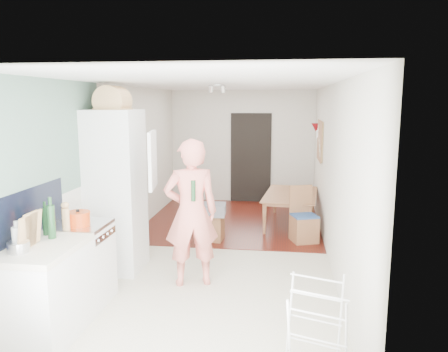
% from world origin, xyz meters
% --- Properties ---
extents(room_shell, '(3.20, 7.00, 2.50)m').
position_xyz_m(room_shell, '(0.00, 0.00, 1.25)').
color(room_shell, beige).
rests_on(room_shell, ground).
extents(floor, '(3.20, 7.00, 0.01)m').
position_xyz_m(floor, '(0.00, 0.00, 0.00)').
color(floor, beige).
rests_on(floor, ground).
extents(wood_floor_overlay, '(3.20, 3.30, 0.01)m').
position_xyz_m(wood_floor_overlay, '(0.00, 1.85, 0.01)').
color(wood_floor_overlay, '#51130A').
rests_on(wood_floor_overlay, room_shell).
extents(sage_wall_panel, '(0.02, 3.00, 1.30)m').
position_xyz_m(sage_wall_panel, '(-1.59, -2.00, 1.85)').
color(sage_wall_panel, slate).
rests_on(sage_wall_panel, room_shell).
extents(tile_splashback, '(0.02, 1.90, 0.50)m').
position_xyz_m(tile_splashback, '(-1.59, -2.55, 1.15)').
color(tile_splashback, black).
rests_on(tile_splashback, room_shell).
extents(doorway_recess, '(0.90, 0.04, 2.00)m').
position_xyz_m(doorway_recess, '(0.20, 3.48, 1.00)').
color(doorway_recess, black).
rests_on(doorway_recess, room_shell).
extents(base_cabinet, '(0.60, 0.90, 0.86)m').
position_xyz_m(base_cabinet, '(-1.30, -2.55, 0.43)').
color(base_cabinet, silver).
rests_on(base_cabinet, room_shell).
extents(worktop, '(0.62, 0.92, 0.06)m').
position_xyz_m(worktop, '(-1.30, -2.55, 0.89)').
color(worktop, beige).
rests_on(worktop, room_shell).
extents(range_cooker, '(0.60, 0.60, 0.88)m').
position_xyz_m(range_cooker, '(-1.30, -1.80, 0.44)').
color(range_cooker, silver).
rests_on(range_cooker, room_shell).
extents(cooker_top, '(0.60, 0.60, 0.04)m').
position_xyz_m(cooker_top, '(-1.30, -1.80, 0.90)').
color(cooker_top, silver).
rests_on(cooker_top, room_shell).
extents(fridge_housing, '(0.66, 0.66, 2.15)m').
position_xyz_m(fridge_housing, '(-1.27, -0.78, 1.07)').
color(fridge_housing, silver).
rests_on(fridge_housing, room_shell).
extents(fridge_door, '(0.14, 0.56, 0.70)m').
position_xyz_m(fridge_door, '(-0.66, -1.08, 1.55)').
color(fridge_door, silver).
rests_on(fridge_door, room_shell).
extents(fridge_interior, '(0.02, 0.52, 0.66)m').
position_xyz_m(fridge_interior, '(-0.96, -0.78, 1.55)').
color(fridge_interior, white).
rests_on(fridge_interior, room_shell).
extents(pinboard, '(0.03, 0.90, 0.70)m').
position_xyz_m(pinboard, '(1.58, 1.90, 1.55)').
color(pinboard, tan).
rests_on(pinboard, room_shell).
extents(pinboard_frame, '(0.00, 0.94, 0.74)m').
position_xyz_m(pinboard_frame, '(1.57, 1.90, 1.55)').
color(pinboard_frame, '#92623E').
rests_on(pinboard_frame, room_shell).
extents(wall_sconce, '(0.18, 0.18, 0.16)m').
position_xyz_m(wall_sconce, '(1.54, 2.55, 1.75)').
color(wall_sconce, maroon).
rests_on(wall_sconce, room_shell).
extents(person, '(0.91, 0.74, 2.15)m').
position_xyz_m(person, '(-0.18, -1.12, 1.07)').
color(person, '#F68274').
rests_on(person, floor).
extents(dining_table, '(0.91, 1.47, 0.49)m').
position_xyz_m(dining_table, '(1.11, 1.74, 0.25)').
color(dining_table, '#92623E').
rests_on(dining_table, floor).
extents(dining_chair, '(0.48, 0.48, 0.91)m').
position_xyz_m(dining_chair, '(1.28, 0.73, 0.45)').
color(dining_chair, '#92623E').
rests_on(dining_chair, floor).
extents(stool, '(0.36, 0.36, 0.45)m').
position_xyz_m(stool, '(-0.20, 0.59, 0.22)').
color(stool, '#92623E').
rests_on(stool, floor).
extents(grey_drape, '(0.42, 0.42, 0.18)m').
position_xyz_m(grey_drape, '(-0.18, 0.55, 0.54)').
color(grey_drape, slate).
rests_on(grey_drape, stool).
extents(drying_rack, '(0.54, 0.51, 0.86)m').
position_xyz_m(drying_rack, '(1.21, -2.93, 0.43)').
color(drying_rack, silver).
rests_on(drying_rack, floor).
extents(bread_bin, '(0.49, 0.47, 0.22)m').
position_xyz_m(bread_bin, '(-1.26, -0.78, 2.26)').
color(bread_bin, tan).
rests_on(bread_bin, fridge_housing).
extents(red_casserole, '(0.30, 0.30, 0.15)m').
position_xyz_m(red_casserole, '(-1.27, -1.86, 1.00)').
color(red_casserole, '#D54011').
rests_on(red_casserole, cooker_top).
extents(steel_pan, '(0.22, 0.22, 0.10)m').
position_xyz_m(steel_pan, '(-1.41, -2.74, 0.97)').
color(steel_pan, silver).
rests_on(steel_pan, worktop).
extents(held_bottle, '(0.05, 0.05, 0.25)m').
position_xyz_m(held_bottle, '(-0.12, -1.24, 1.21)').
color(held_bottle, '#184120').
rests_on(held_bottle, person).
extents(bottle_a, '(0.10, 0.10, 0.33)m').
position_xyz_m(bottle_a, '(-1.32, -2.32, 1.09)').
color(bottle_a, '#184120').
rests_on(bottle_a, worktop).
extents(bottle_b, '(0.07, 0.07, 0.28)m').
position_xyz_m(bottle_b, '(-1.44, -2.22, 1.06)').
color(bottle_b, '#184120').
rests_on(bottle_b, worktop).
extents(bottle_c, '(0.09, 0.09, 0.23)m').
position_xyz_m(bottle_c, '(-1.43, -2.72, 1.03)').
color(bottle_c, silver).
rests_on(bottle_c, worktop).
extents(pepper_mill_front, '(0.06, 0.06, 0.23)m').
position_xyz_m(pepper_mill_front, '(-1.32, -2.02, 1.04)').
color(pepper_mill_front, tan).
rests_on(pepper_mill_front, worktop).
extents(pepper_mill_back, '(0.07, 0.07, 0.23)m').
position_xyz_m(pepper_mill_back, '(-1.34, -2.02, 1.03)').
color(pepper_mill_back, tan).
rests_on(pepper_mill_back, worktop).
extents(chopping_boards, '(0.04, 0.25, 0.34)m').
position_xyz_m(chopping_boards, '(-1.37, -2.62, 1.09)').
color(chopping_boards, tan).
rests_on(chopping_boards, worktop).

